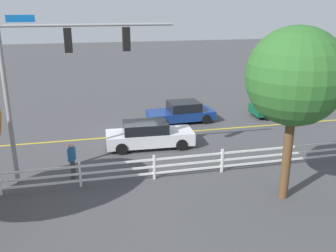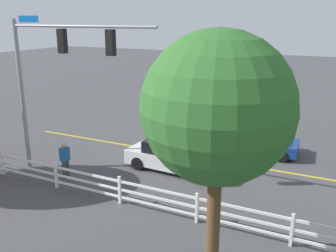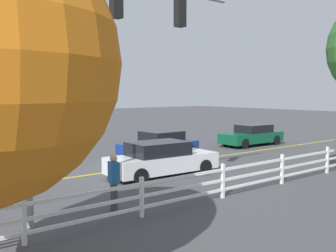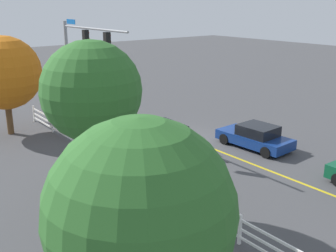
# 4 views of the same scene
# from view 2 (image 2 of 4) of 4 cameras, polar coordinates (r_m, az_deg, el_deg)

# --- Properties ---
(ground_plane) EXTENTS (120.00, 120.00, 0.00)m
(ground_plane) POSITION_cam_2_polar(r_m,az_deg,el_deg) (19.89, 2.86, -4.54)
(ground_plane) COLOR #444447
(lane_center_stripe) EXTENTS (28.00, 0.16, 0.01)m
(lane_center_stripe) POSITION_cam_2_polar(r_m,az_deg,el_deg) (18.80, 14.20, -6.30)
(lane_center_stripe) COLOR gold
(lane_center_stripe) RESTS_ON ground_plane
(signal_assembly) EXTENTS (7.21, 0.38, 7.16)m
(signal_assembly) POSITION_cam_2_polar(r_m,az_deg,el_deg) (16.93, -17.43, 8.65)
(signal_assembly) COLOR gray
(signal_assembly) RESTS_ON ground_plane
(car_1) EXTENTS (4.48, 2.19, 1.38)m
(car_1) POSITION_cam_2_polar(r_m,az_deg,el_deg) (20.63, 13.54, -2.27)
(car_1) COLOR navy
(car_1) RESTS_ON ground_plane
(car_2) EXTENTS (4.83, 2.04, 1.46)m
(car_2) POSITION_cam_2_polar(r_m,az_deg,el_deg) (17.80, 1.00, -4.64)
(car_2) COLOR silver
(car_2) RESTS_ON ground_plane
(pedestrian) EXTENTS (0.35, 0.45, 1.69)m
(pedestrian) POSITION_cam_2_polar(r_m,az_deg,el_deg) (17.48, -15.56, -4.89)
(pedestrian) COLOR #3F3F42
(pedestrian) RESTS_ON ground_plane
(white_rail_fence) EXTENTS (26.10, 0.10, 1.15)m
(white_rail_fence) POSITION_cam_2_polar(r_m,az_deg,el_deg) (13.50, 4.44, -12.35)
(white_rail_fence) COLOR white
(white_rail_fence) RESTS_ON ground_plane
(tree_2) EXTENTS (3.73, 3.73, 6.88)m
(tree_2) POSITION_cam_2_polar(r_m,az_deg,el_deg) (8.87, 7.63, 2.60)
(tree_2) COLOR brown
(tree_2) RESTS_ON ground_plane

